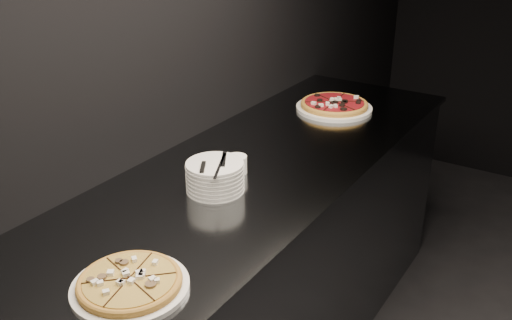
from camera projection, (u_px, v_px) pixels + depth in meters
The scene contains 7 objects.
wall_left at pixel (167, 26), 2.09m from camera, with size 0.02×5.00×2.80m, color black.
counter at pixel (252, 270), 2.29m from camera, with size 0.74×2.44×0.92m.
pizza_mushroom at pixel (130, 283), 1.44m from camera, with size 0.33×0.33×0.03m.
pizza_tomato at pixel (334, 105), 2.67m from camera, with size 0.42×0.42×0.04m.
plate_stack at pixel (215, 177), 1.92m from camera, with size 0.20×0.20×0.10m.
cutlery at pixel (214, 164), 1.88m from camera, with size 0.09×0.20×0.01m.
ramekin at pixel (237, 164), 2.05m from camera, with size 0.07×0.07×0.07m.
Camera 1 is at (-1.09, -1.59, 1.82)m, focal length 40.00 mm.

